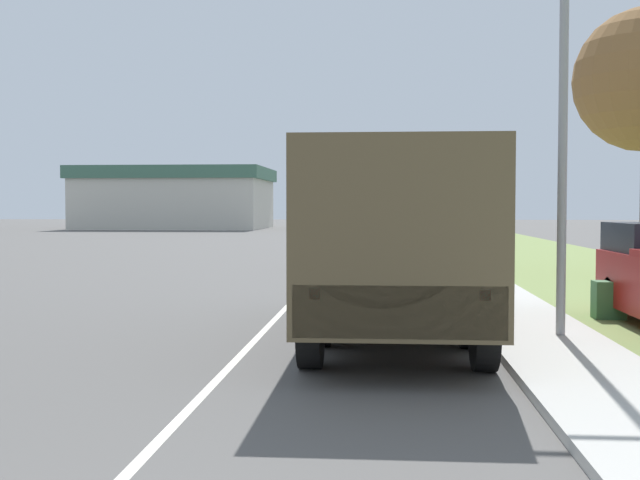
{
  "coord_description": "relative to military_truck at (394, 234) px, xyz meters",
  "views": [
    {
      "loc": [
        2.0,
        -2.4,
        2.1
      ],
      "look_at": [
        0.87,
        11.97,
        1.5
      ],
      "focal_mm": 45.0,
      "sensor_mm": 36.0,
      "label": 1
    }
  ],
  "objects": [
    {
      "name": "building_distant",
      "position": [
        -20.14,
        63.93,
        1.29
      ],
      "size": [
        17.79,
        13.49,
        5.85
      ],
      "color": "beige",
      "rests_on": "ground"
    },
    {
      "name": "grass_strip_right",
      "position": [
        6.72,
        29.67,
        -1.66
      ],
      "size": [
        7.0,
        120.0,
        0.02
      ],
      "color": "olive",
      "rests_on": "ground"
    },
    {
      "name": "lamp_post",
      "position": [
        2.36,
        -0.15,
        2.74
      ],
      "size": [
        1.69,
        0.24,
        7.24
      ],
      "color": "gray",
      "rests_on": "sidewalk_right"
    },
    {
      "name": "military_truck",
      "position": [
        0.0,
        0.0,
        0.0
      ],
      "size": [
        2.52,
        7.83,
        2.93
      ],
      "color": "#545B3D",
      "rests_on": "ground"
    },
    {
      "name": "sidewalk_right",
      "position": [
        2.32,
        29.67,
        -1.61
      ],
      "size": [
        1.8,
        120.0,
        0.12
      ],
      "color": "beige",
      "rests_on": "ground"
    },
    {
      "name": "ground_plane",
      "position": [
        -2.18,
        29.67,
        -1.67
      ],
      "size": [
        180.0,
        180.0,
        0.0
      ],
      "primitive_type": "plane",
      "color": "#565451"
    },
    {
      "name": "car_nearest_ahead",
      "position": [
        -0.2,
        14.27,
        -0.93
      ],
      "size": [
        1.74,
        4.22,
        1.67
      ],
      "color": "tan",
      "rests_on": "ground"
    },
    {
      "name": "car_second_ahead",
      "position": [
        -0.56,
        25.84,
        -0.9
      ],
      "size": [
        1.78,
        4.08,
        1.74
      ],
      "color": "silver",
      "rests_on": "ground"
    },
    {
      "name": "utility_box",
      "position": [
        4.02,
        2.48,
        -1.3
      ],
      "size": [
        0.55,
        0.45,
        0.7
      ],
      "color": "#3D7042",
      "rests_on": "grass_strip_right"
    },
    {
      "name": "lane_centre_stripe",
      "position": [
        -2.18,
        29.67,
        -1.67
      ],
      "size": [
        0.12,
        120.0,
        0.0
      ],
      "color": "silver",
      "rests_on": "ground"
    }
  ]
}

